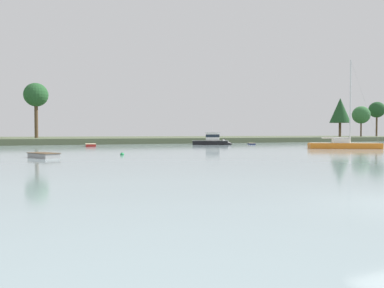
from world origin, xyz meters
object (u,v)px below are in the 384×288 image
dinghy_red (91,145)px  mooring_buoy_green (122,154)px  cruiser_black (215,142)px  dinghy_grey (44,156)px  sailboat_orange (344,147)px  dinghy_navy (252,144)px

dinghy_red → mooring_buoy_green: (-0.76, -25.77, -0.08)m
cruiser_black → dinghy_grey: bearing=-138.6°
dinghy_grey → mooring_buoy_green: size_ratio=8.25×
sailboat_orange → dinghy_navy: 21.34m
sailboat_orange → dinghy_red: size_ratio=3.11×
dinghy_grey → cruiser_black: cruiser_black is taller
dinghy_navy → mooring_buoy_green: 38.67m
sailboat_orange → cruiser_black: (-8.26, 22.56, 0.28)m
dinghy_grey → dinghy_navy: 44.87m
sailboat_orange → mooring_buoy_green: size_ratio=30.78×
sailboat_orange → dinghy_grey: size_ratio=3.73×
dinghy_red → dinghy_grey: bearing=-106.0°
sailboat_orange → dinghy_grey: 38.37m
sailboat_orange → dinghy_navy: (-1.00, 21.32, -0.17)m
dinghy_navy → mooring_buoy_green: mooring_buoy_green is taller
dinghy_grey → dinghy_red: bearing=74.0°
dinghy_navy → mooring_buoy_green: bearing=-141.5°
cruiser_black → sailboat_orange: bearing=-69.9°
dinghy_red → dinghy_navy: size_ratio=1.44×
dinghy_red → cruiser_black: (22.25, -0.44, 0.40)m
sailboat_orange → mooring_buoy_green: sailboat_orange is taller
sailboat_orange → cruiser_black: bearing=110.1°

